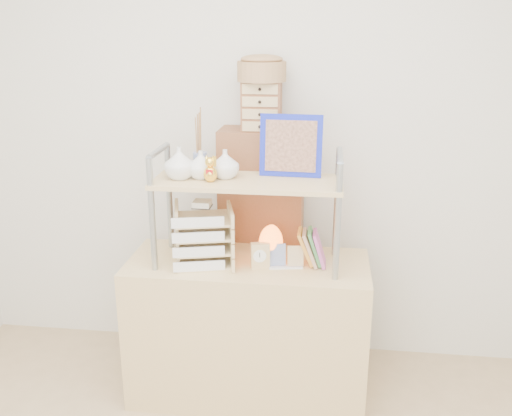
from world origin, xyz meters
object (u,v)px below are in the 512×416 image
(cabinet, at_px, (262,248))
(letter_tray, at_px, (203,239))
(salt_lamp, at_px, (271,243))
(desk, at_px, (248,328))

(cabinet, bearing_deg, letter_tray, -118.95)
(cabinet, bearing_deg, salt_lamp, -75.63)
(cabinet, xyz_separation_m, salt_lamp, (0.09, -0.36, 0.17))
(letter_tray, distance_m, salt_lamp, 0.33)
(cabinet, distance_m, salt_lamp, 0.41)
(salt_lamp, bearing_deg, desk, -174.21)
(desk, xyz_separation_m, letter_tray, (-0.21, -0.05, 0.50))
(desk, distance_m, cabinet, 0.48)
(desk, relative_size, letter_tray, 3.69)
(desk, distance_m, salt_lamp, 0.49)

